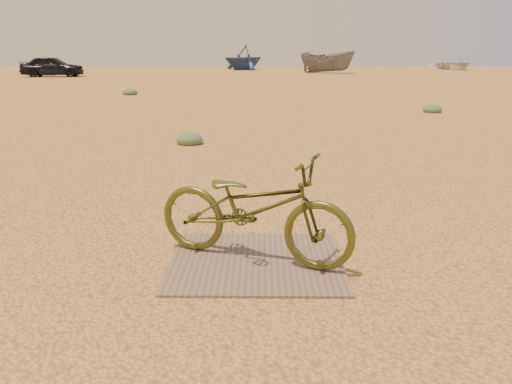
{
  "coord_description": "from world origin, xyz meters",
  "views": [
    {
      "loc": [
        0.24,
        -3.94,
        1.73
      ],
      "look_at": [
        0.19,
        -0.02,
        0.62
      ],
      "focal_mm": 35.0,
      "sensor_mm": 36.0,
      "label": 1
    }
  ],
  "objects_px": {
    "plywood_board": "(256,261)",
    "boat_near_left": "(38,67)",
    "bicycle": "(253,208)",
    "boat_far_left": "(243,57)",
    "boat_far_right": "(453,64)",
    "boat_mid_right": "(327,62)",
    "car": "(52,66)"
  },
  "relations": [
    {
      "from": "plywood_board",
      "to": "boat_near_left",
      "type": "relative_size",
      "value": 0.25
    },
    {
      "from": "bicycle",
      "to": "boat_near_left",
      "type": "distance_m",
      "value": 41.21
    },
    {
      "from": "boat_far_left",
      "to": "bicycle",
      "type": "bearing_deg",
      "value": -40.8
    },
    {
      "from": "plywood_board",
      "to": "bicycle",
      "type": "bearing_deg",
      "value": 122.63
    },
    {
      "from": "plywood_board",
      "to": "boat_far_right",
      "type": "height_order",
      "value": "boat_far_right"
    },
    {
      "from": "bicycle",
      "to": "boat_near_left",
      "type": "relative_size",
      "value": 0.3
    },
    {
      "from": "boat_mid_right",
      "to": "boat_far_right",
      "type": "relative_size",
      "value": 0.88
    },
    {
      "from": "plywood_board",
      "to": "boat_mid_right",
      "type": "bearing_deg",
      "value": 82.01
    },
    {
      "from": "bicycle",
      "to": "boat_far_right",
      "type": "xyz_separation_m",
      "value": [
        19.84,
        49.29,
        0.1
      ]
    },
    {
      "from": "boat_near_left",
      "to": "boat_far_left",
      "type": "xyz_separation_m",
      "value": [
        16.12,
        10.65,
        0.64
      ]
    },
    {
      "from": "car",
      "to": "boat_mid_right",
      "type": "distance_m",
      "value": 21.96
    },
    {
      "from": "boat_far_left",
      "to": "plywood_board",
      "type": "bearing_deg",
      "value": -40.77
    },
    {
      "from": "car",
      "to": "boat_mid_right",
      "type": "bearing_deg",
      "value": -77.02
    },
    {
      "from": "boat_near_left",
      "to": "boat_far_right",
      "type": "height_order",
      "value": "boat_near_left"
    },
    {
      "from": "plywood_board",
      "to": "boat_far_left",
      "type": "bearing_deg",
      "value": 92.15
    },
    {
      "from": "plywood_board",
      "to": "boat_far_right",
      "type": "relative_size",
      "value": 0.26
    },
    {
      "from": "bicycle",
      "to": "boat_far_right",
      "type": "distance_m",
      "value": 53.14
    },
    {
      "from": "bicycle",
      "to": "car",
      "type": "bearing_deg",
      "value": 46.01
    },
    {
      "from": "bicycle",
      "to": "boat_far_left",
      "type": "height_order",
      "value": "boat_far_left"
    },
    {
      "from": "plywood_board",
      "to": "boat_far_right",
      "type": "xyz_separation_m",
      "value": [
        19.82,
        49.33,
        0.56
      ]
    },
    {
      "from": "car",
      "to": "boat_far_left",
      "type": "relative_size",
      "value": 0.92
    },
    {
      "from": "boat_near_left",
      "to": "boat_far_right",
      "type": "distance_m",
      "value": 39.65
    },
    {
      "from": "bicycle",
      "to": "boat_near_left",
      "type": "height_order",
      "value": "boat_near_left"
    },
    {
      "from": "boat_far_left",
      "to": "boat_far_right",
      "type": "distance_m",
      "value": 21.68
    },
    {
      "from": "car",
      "to": "boat_far_right",
      "type": "distance_m",
      "value": 38.52
    },
    {
      "from": "boat_mid_right",
      "to": "boat_far_left",
      "type": "bearing_deg",
      "value": 72.36
    },
    {
      "from": "bicycle",
      "to": "boat_far_right",
      "type": "relative_size",
      "value": 0.31
    },
    {
      "from": "boat_near_left",
      "to": "boat_mid_right",
      "type": "height_order",
      "value": "boat_mid_right"
    },
    {
      "from": "bicycle",
      "to": "boat_far_left",
      "type": "xyz_separation_m",
      "value": [
        -1.77,
        47.77,
        0.75
      ]
    },
    {
      "from": "boat_mid_right",
      "to": "boat_far_right",
      "type": "bearing_deg",
      "value": -29.31
    },
    {
      "from": "boat_near_left",
      "to": "boat_mid_right",
      "type": "bearing_deg",
      "value": -30.7
    },
    {
      "from": "car",
      "to": "boat_mid_right",
      "type": "relative_size",
      "value": 0.89
    }
  ]
}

